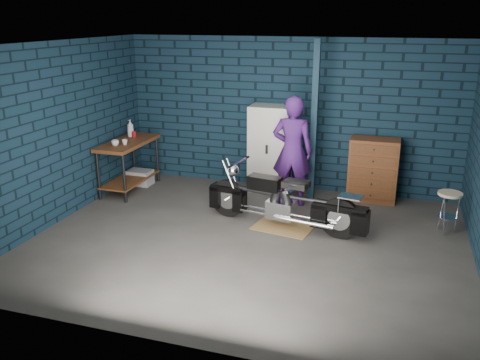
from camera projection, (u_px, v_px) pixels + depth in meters
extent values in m
plane|color=#464441|center=(248.00, 240.00, 7.21)|extent=(6.00, 6.00, 0.00)
cube|color=#0F2634|center=(289.00, 115.00, 9.05)|extent=(6.00, 0.02, 2.70)
cube|color=#0F2634|center=(58.00, 133.00, 7.65)|extent=(0.02, 5.00, 2.70)
cube|color=silver|center=(249.00, 44.00, 6.37)|extent=(6.00, 5.00, 0.02)
cube|color=#122A3A|center=(314.00, 123.00, 8.40)|extent=(0.10, 0.10, 2.70)
cube|color=brown|center=(129.00, 166.00, 9.16)|extent=(0.60, 1.40, 0.91)
cube|color=olive|center=(284.00, 226.00, 7.67)|extent=(0.96, 0.78, 0.01)
imported|color=#4B1F74|center=(292.00, 151.00, 8.35)|extent=(0.69, 0.47, 1.83)
cube|color=#92949A|center=(140.00, 177.00, 9.55)|extent=(0.44, 0.32, 0.28)
cube|color=silver|center=(270.00, 149.00, 9.06)|extent=(0.72, 0.52, 1.55)
cube|color=brown|center=(373.00, 170.00, 8.62)|extent=(0.81, 0.45, 1.08)
imported|color=#C3AF93|center=(115.00, 143.00, 8.70)|extent=(0.14, 0.14, 0.10)
imported|color=#C3AF93|center=(125.00, 142.00, 8.77)|extent=(0.11, 0.11, 0.09)
cylinder|color=maroon|center=(134.00, 134.00, 9.27)|extent=(0.11, 0.11, 0.11)
imported|color=#92949A|center=(130.00, 128.00, 9.30)|extent=(0.13, 0.13, 0.32)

